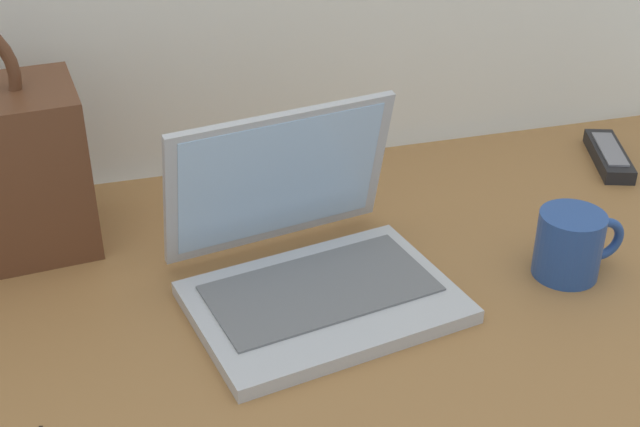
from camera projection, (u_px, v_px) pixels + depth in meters
desk at (319, 308)px, 1.05m from camera, size 1.60×0.76×0.03m
laptop at (309, 257)px, 1.04m from camera, size 0.35×0.32×0.21m
coffee_mug at (571, 244)px, 1.07m from camera, size 0.12×0.08×0.09m
remote_control_far at (609, 155)px, 1.36m from camera, size 0.10×0.17×0.02m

